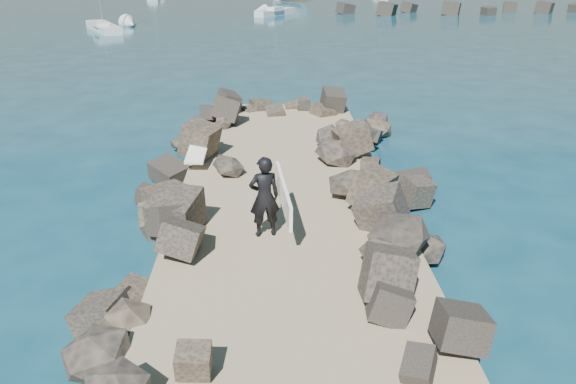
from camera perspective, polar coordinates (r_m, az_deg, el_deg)
name	(u,v)px	position (r m, az deg, el deg)	size (l,w,h in m)	color
ground	(287,228)	(15.22, -0.14, -3.69)	(800.00, 800.00, 0.00)	#0F384C
jetty	(290,255)	(13.32, 0.16, -6.46)	(6.00, 26.00, 0.60)	#8C7759
riprap_left	(169,240)	(13.87, -12.02, -4.79)	(2.60, 22.00, 1.00)	black
riprap_right	(407,236)	(14.06, 12.01, -4.38)	(2.60, 22.00, 1.00)	black
breakwater_secondary	(565,8)	(77.43, 26.31, 16.43)	(52.00, 4.00, 1.20)	black
surfboard_resting	(200,148)	(18.45, -8.95, 4.48)	(0.59, 2.35, 0.08)	white
surfer_with_board	(267,197)	(13.17, -2.14, -0.46)	(1.02, 2.47, 2.00)	black
sailboat_b	(275,12)	(67.76, -1.29, 17.81)	(4.82, 5.62, 7.46)	silver
sailboat_a	(103,27)	(56.73, -18.27, 15.62)	(4.89, 7.30, 8.88)	silver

